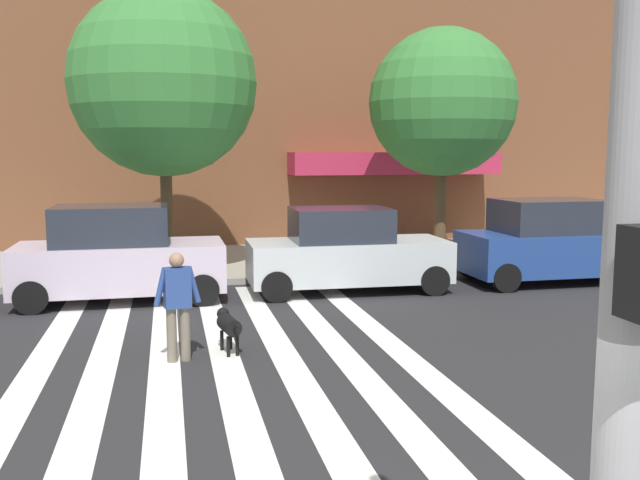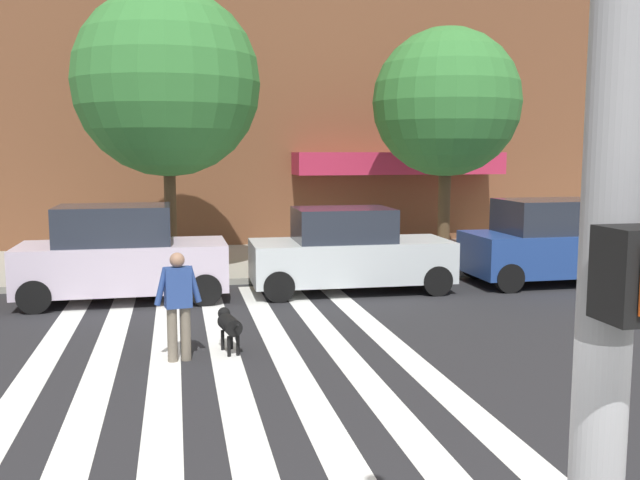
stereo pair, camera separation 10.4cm
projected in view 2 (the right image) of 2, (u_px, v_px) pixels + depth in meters
The scene contains 11 objects.
ground_plane at pixel (300, 371), 9.87m from camera, with size 160.00×160.00×0.00m, color #232326.
sidewalk_far at pixel (239, 262), 19.29m from camera, with size 80.00×6.00×0.15m, color gray.
crosswalk_stripes at pixel (230, 376), 9.67m from camera, with size 5.85×12.80×0.01m.
traffic_light_pole at pixel (634, 13), 2.08m from camera, with size 0.74×0.46×5.80m.
parked_car_behind_first at pixel (121, 256), 14.47m from camera, with size 4.24×1.94×2.01m.
parked_car_third_in_line at pixel (349, 252), 15.47m from camera, with size 4.45×1.96×1.88m.
parked_car_fourth_in_line at pixel (556, 243), 16.49m from camera, with size 4.35×2.01×1.99m.
street_tree_nearest at pixel (167, 83), 16.64m from camera, with size 4.50×4.50×6.86m.
street_tree_middle at pixel (446, 103), 18.65m from camera, with size 3.98×3.98×6.28m.
pedestrian_dog_walker at pixel (178, 300), 10.26m from camera, with size 0.71×0.30×1.64m.
dog_on_leash at pixel (229, 324), 10.78m from camera, with size 0.36×0.95×0.65m.
Camera 2 is at (-1.67, -2.72, 3.11)m, focal length 38.91 mm.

